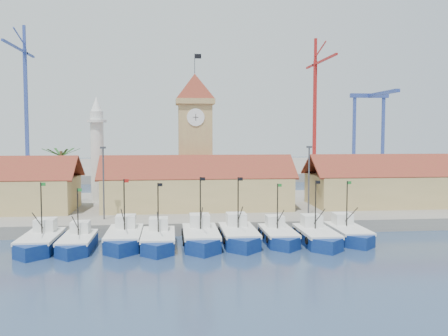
{
  "coord_description": "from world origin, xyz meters",
  "views": [
    {
      "loc": [
        -3.71,
        -50.51,
        12.23
      ],
      "look_at": [
        3.62,
        18.0,
        7.34
      ],
      "focal_mm": 40.0,
      "sensor_mm": 36.0,
      "label": 1
    }
  ],
  "objects": [
    {
      "name": "hall_center",
      "position": [
        0.0,
        20.0,
        3.99
      ],
      "size": [
        27.04,
        10.13,
        7.61
      ],
      "color": "tan",
      "rests_on": "quay"
    },
    {
      "name": "boat_8",
      "position": [
        16.32,
        3.42,
        0.74
      ],
      "size": [
        3.43,
        9.4,
        7.11
      ],
      "color": "navy",
      "rests_on": "ground"
    },
    {
      "name": "boat_7",
      "position": [
        12.24,
        2.08,
        0.76
      ],
      "size": [
        3.55,
        9.72,
        7.35
      ],
      "color": "navy",
      "rests_on": "ground"
    },
    {
      "name": "boat_0",
      "position": [
        -17.33,
        2.43,
        0.77
      ],
      "size": [
        3.58,
        9.81,
        7.42
      ],
      "color": "navy",
      "rests_on": "ground"
    },
    {
      "name": "boat_4",
      "position": [
        -0.52,
        2.63,
        0.81
      ],
      "size": [
        3.77,
        10.34,
        7.82
      ],
      "color": "navy",
      "rests_on": "ground"
    },
    {
      "name": "clock_tower",
      "position": [
        0.0,
        26.0,
        11.96
      ],
      "size": [
        5.8,
        5.8,
        22.7
      ],
      "color": "tan",
      "rests_on": "quay"
    },
    {
      "name": "palm_tree",
      "position": [
        -20.0,
        26.0,
        6.25
      ],
      "size": [
        5.6,
        5.03,
        8.39
      ],
      "color": "brown",
      "rests_on": "quay"
    },
    {
      "name": "boat_1",
      "position": [
        -13.5,
        2.02,
        0.7
      ],
      "size": [
        3.27,
        8.95,
        6.78
      ],
      "color": "navy",
      "rests_on": "ground"
    },
    {
      "name": "boat_3",
      "position": [
        -5.11,
        2.14,
        0.75
      ],
      "size": [
        3.5,
        9.58,
        7.25
      ],
      "color": "navy",
      "rests_on": "ground"
    },
    {
      "name": "minaret",
      "position": [
        -15.0,
        28.0,
        9.73
      ],
      "size": [
        3.0,
        3.0,
        16.3
      ],
      "color": "silver",
      "rests_on": "quay"
    },
    {
      "name": "crane_blue_near",
      "position": [
        -47.5,
        106.92,
        25.46
      ],
      "size": [
        1.0,
        30.41,
        42.61
      ],
      "color": "#314696",
      "rests_on": "terminal"
    },
    {
      "name": "boat_6",
      "position": [
        8.17,
        3.17,
        0.71
      ],
      "size": [
        3.33,
        9.13,
        6.91
      ],
      "color": "navy",
      "rests_on": "ground"
    },
    {
      "name": "gantry",
      "position": [
        62.0,
        106.65,
        20.04
      ],
      "size": [
        13.0,
        22.0,
        23.2
      ],
      "color": "#314696",
      "rests_on": "terminal"
    },
    {
      "name": "boat_5",
      "position": [
        3.71,
        3.15,
        0.8
      ],
      "size": [
        3.72,
        10.2,
        7.72
      ],
      "color": "navy",
      "rests_on": "ground"
    },
    {
      "name": "boat_2",
      "position": [
        -8.79,
        3.28,
        0.79
      ],
      "size": [
        3.68,
        10.08,
        7.62
      ],
      "color": "navy",
      "rests_on": "ground"
    },
    {
      "name": "terminal",
      "position": [
        0.0,
        110.0,
        1.0
      ],
      "size": [
        240.0,
        80.0,
        2.0
      ],
      "primitive_type": "cube",
      "color": "gray",
      "rests_on": "ground"
    },
    {
      "name": "quay",
      "position": [
        0.0,
        24.0,
        0.75
      ],
      "size": [
        140.0,
        32.0,
        1.5
      ],
      "primitive_type": "cube",
      "color": "gray",
      "rests_on": "ground"
    },
    {
      "name": "lamp_posts",
      "position": [
        0.5,
        12.0,
        6.48
      ],
      "size": [
        80.7,
        0.25,
        9.03
      ],
      "color": "#3F3F44",
      "rests_on": "quay"
    },
    {
      "name": "ground",
      "position": [
        0.0,
        0.0,
        0.0
      ],
      "size": [
        400.0,
        400.0,
        0.0
      ],
      "primitive_type": "plane",
      "color": "#1C2F4B",
      "rests_on": "ground"
    },
    {
      "name": "hall_right",
      "position": [
        32.0,
        20.0,
        3.99
      ],
      "size": [
        31.2,
        10.13,
        7.61
      ],
      "color": "tan",
      "rests_on": "quay"
    },
    {
      "name": "crane_red_right",
      "position": [
        42.0,
        103.83,
        23.99
      ],
      "size": [
        1.0,
        30.6,
        39.91
      ],
      "color": "#A81C19",
      "rests_on": "terminal"
    }
  ]
}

